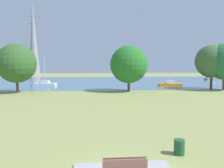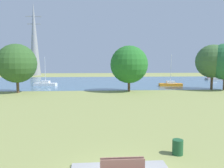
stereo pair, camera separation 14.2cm
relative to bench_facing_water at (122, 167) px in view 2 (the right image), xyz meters
The scene contains 12 objects.
ground_plane 21.74m from the bench_facing_water, 90.00° to the left, with size 160.00×160.00×0.00m, color #8C9351.
bench_facing_water is the anchor object (origin of this frame).
litter_bin 3.89m from the bench_facing_water, 33.64° to the left, with size 0.56×0.56×0.80m, color #1E512D.
water_surface 49.73m from the bench_facing_water, 90.00° to the left, with size 140.00×40.00×0.02m, color slate.
sailboat_red 70.55m from the bench_facing_water, 57.45° to the left, with size 5.00×2.41×6.63m.
sailboat_white 40.70m from the bench_facing_water, 107.16° to the left, with size 4.98×2.27×6.22m.
sailboat_gray 62.59m from the bench_facing_water, 57.61° to the left, with size 4.99×2.36×5.98m.
sailboat_orange 38.98m from the bench_facing_water, 67.79° to the left, with size 4.92×1.95×6.81m.
tree_east_far 31.46m from the bench_facing_water, 116.61° to the left, with size 6.36×6.36×8.02m.
tree_east_near 28.91m from the bench_facing_water, 80.74° to the left, with size 6.43×6.43×7.88m.
tree_mid_shore 36.48m from the bench_facing_water, 55.75° to the left, with size 6.11×6.11×8.30m.
electricity_pylon 88.29m from the bench_facing_water, 107.49° to the left, with size 6.40×4.40×29.81m.
Camera 2 is at (-1.03, -8.35, 4.80)m, focal length 34.70 mm.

